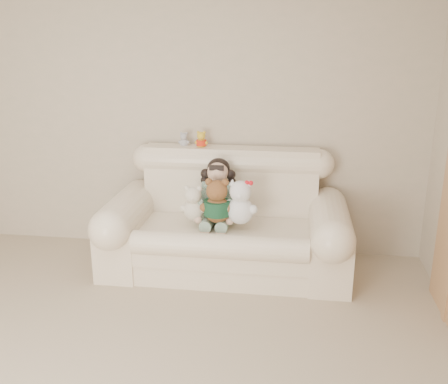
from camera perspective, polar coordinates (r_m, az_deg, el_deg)
wall_back at (r=4.75m, az=-4.96°, el=8.76°), size 4.50×0.00×4.50m
sofa at (r=4.37m, az=0.18°, el=-2.55°), size 2.10×0.95×1.03m
seated_child at (r=4.40m, az=-0.68°, el=0.18°), size 0.34×0.42×0.57m
brown_teddy at (r=4.18m, az=-0.78°, el=-0.52°), size 0.30×0.24×0.44m
white_cat at (r=4.16m, az=1.86°, el=-0.61°), size 0.29×0.23×0.45m
cream_teddy at (r=4.25m, az=-3.43°, el=-0.88°), size 0.25×0.21×0.35m
yellow_mini_bear at (r=4.60m, az=-2.55°, el=6.02°), size 0.14×0.13×0.19m
grey_mini_plush at (r=4.66m, az=-4.49°, el=6.00°), size 0.12×0.10×0.16m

